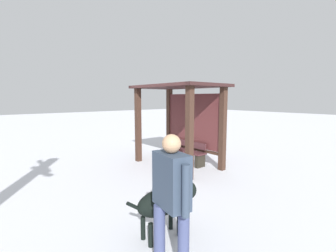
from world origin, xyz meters
TOP-DOWN VIEW (x-y plane):
  - ground_plane at (0.00, 0.00)m, footprint 60.00×60.00m
  - bus_shelter at (0.00, 0.21)m, footprint 2.82×1.76m
  - bench_left_inside at (0.00, 0.40)m, footprint 1.43×0.40m
  - person_walking at (3.41, -3.14)m, footprint 0.67×0.34m
  - dog at (2.78, -2.72)m, footprint 0.43×1.21m

SIDE VIEW (x-z plane):
  - ground_plane at x=0.00m, z-range 0.00..0.00m
  - bench_left_inside at x=0.00m, z-range -0.02..0.69m
  - dog at x=2.78m, z-range 0.16..0.94m
  - person_walking at x=3.41m, z-range 0.15..1.84m
  - bus_shelter at x=0.00m, z-range 0.53..3.02m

